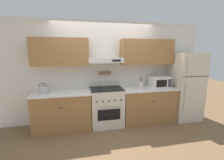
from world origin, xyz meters
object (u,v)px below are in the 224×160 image
at_px(stove_range, 107,106).
at_px(tea_kettle, 43,89).
at_px(microwave, 160,82).
at_px(refrigerator, 185,86).
at_px(utensil_crock, 141,85).

height_order(stove_range, tea_kettle, tea_kettle).
bearing_deg(tea_kettle, microwave, 0.36).
bearing_deg(microwave, refrigerator, -2.93).
bearing_deg(utensil_crock, microwave, 1.93).
bearing_deg(refrigerator, microwave, 177.07).
height_order(refrigerator, utensil_crock, refrigerator).
distance_m(microwave, utensil_crock, 0.53).
bearing_deg(tea_kettle, utensil_crock, 0.00).
height_order(tea_kettle, utensil_crock, utensil_crock).
bearing_deg(utensil_crock, stove_range, 179.26).
xyz_separation_m(stove_range, refrigerator, (2.14, -0.03, 0.42)).
height_order(refrigerator, microwave, refrigerator).
xyz_separation_m(refrigerator, utensil_crock, (-1.27, 0.02, 0.08)).
distance_m(stove_range, utensil_crock, 1.01).
height_order(refrigerator, tea_kettle, refrigerator).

